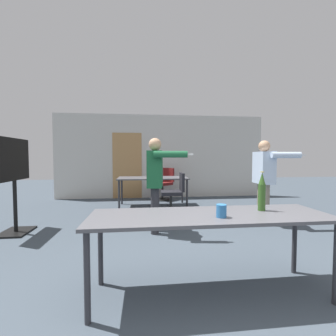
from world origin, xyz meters
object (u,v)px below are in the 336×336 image
object	(u,v)px
person_center_tall	(156,176)
beer_bottle	(262,192)
person_far_watching	(264,174)
drink_cup	(221,211)
office_chair_mid_tucked	(174,194)
tv_screen	(14,177)
office_chair_near_pushed	(164,185)

from	to	relation	value
person_center_tall	beer_bottle	xyz separation A→B (m)	(0.95, -1.72, -0.03)
person_center_tall	beer_bottle	size ratio (longest dim) A/B	4.16
person_far_watching	person_center_tall	bearing A→B (deg)	-78.51
person_center_tall	drink_cup	world-z (taller)	person_center_tall
person_center_tall	office_chair_mid_tucked	distance (m)	1.50
tv_screen	person_far_watching	world-z (taller)	same
tv_screen	drink_cup	world-z (taller)	tv_screen
office_chair_near_pushed	drink_cup	world-z (taller)	office_chair_near_pushed
person_center_tall	drink_cup	distance (m)	1.99
office_chair_near_pushed	drink_cup	size ratio (longest dim) A/B	8.42
drink_cup	person_far_watching	bearing A→B (deg)	53.24
person_far_watching	person_center_tall	xyz separation A→B (m)	(-2.12, -0.28, 0.01)
office_chair_near_pushed	beer_bottle	distance (m)	4.72
person_center_tall	drink_cup	xyz separation A→B (m)	(0.47, -1.93, -0.15)
office_chair_near_pushed	drink_cup	distance (m)	4.88
office_chair_mid_tucked	beer_bottle	distance (m)	3.11
tv_screen	beer_bottle	distance (m)	3.85
office_chair_near_pushed	beer_bottle	xyz separation A→B (m)	(0.53, -4.66, 0.49)
office_chair_mid_tucked	drink_cup	size ratio (longest dim) A/B	8.13
person_far_watching	office_chair_mid_tucked	size ratio (longest dim) A/B	1.74
tv_screen	person_center_tall	bearing A→B (deg)	-95.07
office_chair_mid_tucked	beer_bottle	world-z (taller)	beer_bottle
tv_screen	drink_cup	size ratio (longest dim) A/B	14.15
tv_screen	office_chair_mid_tucked	bearing A→B (deg)	-69.06
office_chair_mid_tucked	office_chair_near_pushed	xyz separation A→B (m)	(-0.08, 1.63, 0.02)
tv_screen	office_chair_mid_tucked	size ratio (longest dim) A/B	1.74
beer_bottle	office_chair_mid_tucked	bearing A→B (deg)	98.56
person_far_watching	beer_bottle	world-z (taller)	person_far_watching
tv_screen	person_center_tall	size ratio (longest dim) A/B	1.00
tv_screen	office_chair_mid_tucked	xyz separation A→B (m)	(2.87, 1.10, -0.53)
person_center_tall	beer_bottle	world-z (taller)	person_center_tall
beer_bottle	person_far_watching	bearing A→B (deg)	59.86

